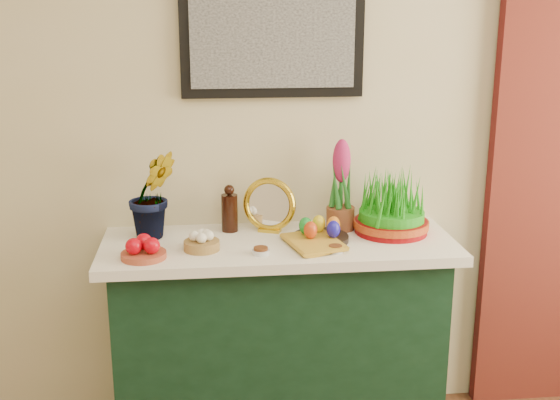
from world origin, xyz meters
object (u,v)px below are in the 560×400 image
Objects in this scene: mirror at (269,205)px; wheatgrass_sabzeh at (392,207)px; sideboard at (279,346)px; hyacinth_green at (152,180)px; book at (291,245)px.

wheatgrass_sabzeh is (0.50, -0.08, 0.00)m from mirror.
sideboard is at bearing -78.72° from mirror.
hyacinth_green is at bearing 169.06° from sideboard.
hyacinth_green reaches higher than mirror.
sideboard is 4.22× the size of wheatgrass_sabzeh.
hyacinth_green is 0.61m from book.
sideboard is at bearing -29.55° from hyacinth_green.
hyacinth_green is 2.07× the size of mirror.
mirror is 0.26m from book.
wheatgrass_sabzeh is (0.47, 0.05, 0.58)m from sideboard.
book is 0.47m from wheatgrass_sabzeh.
wheatgrass_sabzeh is at bearing 5.79° from book.
sideboard is 0.74m from wheatgrass_sabzeh.
wheatgrass_sabzeh is (0.43, 0.16, 0.09)m from book.
mirror is at bearing -14.71° from hyacinth_green.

